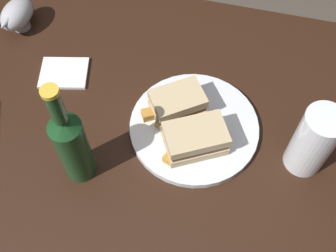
{
  "coord_description": "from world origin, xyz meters",
  "views": [
    {
      "loc": [
        -0.16,
        0.41,
        1.51
      ],
      "look_at": [
        -0.05,
        -0.02,
        0.77
      ],
      "focal_mm": 44.41,
      "sensor_mm": 36.0,
      "label": 1
    }
  ],
  "objects_px": {
    "sandwich_half_right": "(195,139)",
    "pint_glass": "(312,144)",
    "sandwich_half_left": "(178,104)",
    "gravy_boat": "(17,14)",
    "cider_bottle": "(72,144)",
    "napkin": "(64,73)",
    "plate": "(194,127)"
  },
  "relations": [
    {
      "from": "sandwich_half_left",
      "to": "gravy_boat",
      "type": "height_order",
      "value": "same"
    },
    {
      "from": "plate",
      "to": "gravy_boat",
      "type": "xyz_separation_m",
      "value": [
        0.49,
        -0.19,
        0.04
      ]
    },
    {
      "from": "plate",
      "to": "napkin",
      "type": "height_order",
      "value": "plate"
    },
    {
      "from": "sandwich_half_right",
      "to": "pint_glass",
      "type": "height_order",
      "value": "pint_glass"
    },
    {
      "from": "sandwich_half_left",
      "to": "pint_glass",
      "type": "height_order",
      "value": "pint_glass"
    },
    {
      "from": "plate",
      "to": "cider_bottle",
      "type": "relative_size",
      "value": 1.01
    },
    {
      "from": "sandwich_half_right",
      "to": "napkin",
      "type": "xyz_separation_m",
      "value": [
        0.34,
        -0.12,
        -0.04
      ]
    },
    {
      "from": "sandwich_half_left",
      "to": "pint_glass",
      "type": "relative_size",
      "value": 0.8
    },
    {
      "from": "sandwich_half_left",
      "to": "gravy_boat",
      "type": "xyz_separation_m",
      "value": [
        0.45,
        -0.16,
        -0.0
      ]
    },
    {
      "from": "napkin",
      "to": "cider_bottle",
      "type": "bearing_deg",
      "value": 119.25
    },
    {
      "from": "sandwich_half_right",
      "to": "cider_bottle",
      "type": "bearing_deg",
      "value": 24.84
    },
    {
      "from": "pint_glass",
      "to": "cider_bottle",
      "type": "bearing_deg",
      "value": 16.32
    },
    {
      "from": "pint_glass",
      "to": "cider_bottle",
      "type": "height_order",
      "value": "cider_bottle"
    },
    {
      "from": "cider_bottle",
      "to": "pint_glass",
      "type": "bearing_deg",
      "value": -163.68
    },
    {
      "from": "sandwich_half_right",
      "to": "pint_glass",
      "type": "relative_size",
      "value": 0.88
    },
    {
      "from": "sandwich_half_right",
      "to": "gravy_boat",
      "type": "bearing_deg",
      "value": -25.63
    },
    {
      "from": "sandwich_half_left",
      "to": "cider_bottle",
      "type": "height_order",
      "value": "cider_bottle"
    },
    {
      "from": "sandwich_half_left",
      "to": "gravy_boat",
      "type": "relative_size",
      "value": 1.07
    },
    {
      "from": "sandwich_half_left",
      "to": "gravy_boat",
      "type": "bearing_deg",
      "value": -20.16
    },
    {
      "from": "sandwich_half_left",
      "to": "sandwich_half_right",
      "type": "xyz_separation_m",
      "value": [
        -0.05,
        0.08,
        -0.0
      ]
    },
    {
      "from": "plate",
      "to": "napkin",
      "type": "bearing_deg",
      "value": -12.7
    },
    {
      "from": "plate",
      "to": "cider_bottle",
      "type": "bearing_deg",
      "value": 36.19
    },
    {
      "from": "cider_bottle",
      "to": "napkin",
      "type": "bearing_deg",
      "value": -60.75
    },
    {
      "from": "pint_glass",
      "to": "cider_bottle",
      "type": "xyz_separation_m",
      "value": [
        0.44,
        0.13,
        0.04
      ]
    },
    {
      "from": "gravy_boat",
      "to": "cider_bottle",
      "type": "bearing_deg",
      "value": 130.01
    },
    {
      "from": "cider_bottle",
      "to": "napkin",
      "type": "distance_m",
      "value": 0.28
    },
    {
      "from": "sandwich_half_right",
      "to": "sandwich_half_left",
      "type": "bearing_deg",
      "value": -54.49
    },
    {
      "from": "gravy_boat",
      "to": "cider_bottle",
      "type": "xyz_separation_m",
      "value": [
        -0.28,
        0.34,
        0.06
      ]
    },
    {
      "from": "sandwich_half_right",
      "to": "gravy_boat",
      "type": "relative_size",
      "value": 1.18
    },
    {
      "from": "sandwich_half_right",
      "to": "napkin",
      "type": "distance_m",
      "value": 0.36
    },
    {
      "from": "plate",
      "to": "sandwich_half_left",
      "type": "height_order",
      "value": "sandwich_half_left"
    },
    {
      "from": "sandwich_half_left",
      "to": "sandwich_half_right",
      "type": "bearing_deg",
      "value": 125.51
    }
  ]
}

